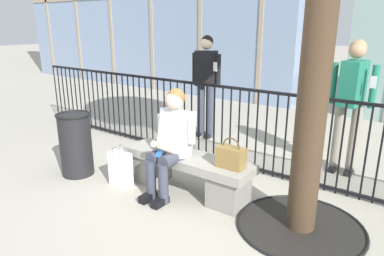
{
  "coord_description": "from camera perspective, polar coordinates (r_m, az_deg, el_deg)",
  "views": [
    {
      "loc": [
        2.25,
        -2.96,
        1.89
      ],
      "look_at": [
        0.0,
        0.1,
        0.75
      ],
      "focal_mm": 32.63,
      "sensor_mm": 36.0,
      "label": 1
    }
  ],
  "objects": [
    {
      "name": "trash_can",
      "position": [
        4.7,
        -18.47,
        -2.45
      ],
      "size": [
        0.43,
        0.43,
        0.82
      ],
      "color": "black",
      "rests_on": "ground"
    },
    {
      "name": "seated_person_with_phone",
      "position": [
        3.89,
        -3.43,
        -1.88
      ],
      "size": [
        0.52,
        0.66,
        1.21
      ],
      "color": "#383D4C",
      "rests_on": "ground"
    },
    {
      "name": "stone_bench",
      "position": [
        4.05,
        -0.84,
        -6.83
      ],
      "size": [
        1.6,
        0.44,
        0.45
      ],
      "color": "gray",
      "rests_on": "ground"
    },
    {
      "name": "handbag_on_bench",
      "position": [
        3.64,
        6.38,
        -4.71
      ],
      "size": [
        0.29,
        0.16,
        0.33
      ],
      "color": "olive",
      "rests_on": "stone_bench"
    },
    {
      "name": "bystander_further_back",
      "position": [
        5.89,
        2.32,
        8.03
      ],
      "size": [
        0.55,
        0.39,
        1.71
      ],
      "color": "#383D4C",
      "rests_on": "ground"
    },
    {
      "name": "shopping_bag",
      "position": [
        4.29,
        -11.6,
        -6.56
      ],
      "size": [
        0.28,
        0.14,
        0.51
      ],
      "color": "white",
      "rests_on": "ground"
    },
    {
      "name": "plaza_railing",
      "position": [
        4.72,
        6.28,
        0.25
      ],
      "size": [
        8.04,
        0.04,
        1.11
      ],
      "color": "black",
      "rests_on": "ground"
    },
    {
      "name": "ground_plane",
      "position": [
        4.17,
        -0.83,
        -10.24
      ],
      "size": [
        60.0,
        60.0,
        0.0
      ],
      "primitive_type": "plane",
      "color": "#A8A091"
    },
    {
      "name": "bystander_at_railing",
      "position": [
        4.81,
        24.58,
        4.55
      ],
      "size": [
        0.55,
        0.41,
        1.71
      ],
      "color": "gray",
      "rests_on": "ground"
    }
  ]
}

